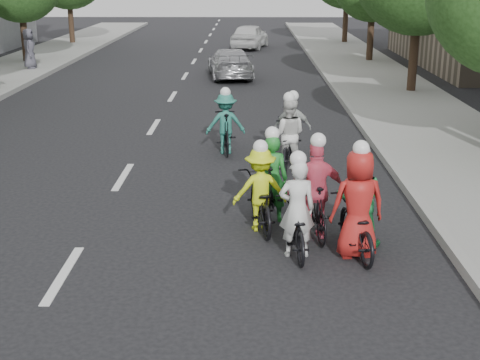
{
  "coord_description": "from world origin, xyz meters",
  "views": [
    {
      "loc": [
        2.77,
        -9.1,
        4.34
      ],
      "look_at": [
        2.63,
        1.6,
        1.0
      ],
      "focal_mm": 50.0,
      "sensor_mm": 36.0,
      "label": 1
    }
  ],
  "objects_px": {
    "cyclist_0": "(296,221)",
    "cyclist_1": "(359,206)",
    "follow_car_trail": "(250,36)",
    "spectator_2": "(29,49)",
    "follow_car_lead": "(230,63)",
    "cyclist_2": "(260,196)",
    "cyclist_4": "(357,216)",
    "cyclist_5": "(271,187)",
    "cyclist_3": "(316,199)",
    "cyclist_7": "(226,127)",
    "cyclist_8": "(292,135)",
    "cyclist_6": "(288,141)"
  },
  "relations": [
    {
      "from": "cyclist_0",
      "to": "cyclist_1",
      "type": "bearing_deg",
      "value": -160.8
    },
    {
      "from": "follow_car_trail",
      "to": "spectator_2",
      "type": "height_order",
      "value": "spectator_2"
    },
    {
      "from": "spectator_2",
      "to": "follow_car_lead",
      "type": "bearing_deg",
      "value": -106.54
    },
    {
      "from": "cyclist_2",
      "to": "follow_car_lead",
      "type": "relative_size",
      "value": 0.44
    },
    {
      "from": "cyclist_4",
      "to": "cyclist_5",
      "type": "bearing_deg",
      "value": -59.43
    },
    {
      "from": "cyclist_0",
      "to": "cyclist_3",
      "type": "height_order",
      "value": "cyclist_3"
    },
    {
      "from": "cyclist_7",
      "to": "cyclist_8",
      "type": "height_order",
      "value": "cyclist_8"
    },
    {
      "from": "cyclist_2",
      "to": "cyclist_8",
      "type": "height_order",
      "value": "cyclist_8"
    },
    {
      "from": "cyclist_8",
      "to": "cyclist_0",
      "type": "bearing_deg",
      "value": 85.29
    },
    {
      "from": "cyclist_1",
      "to": "cyclist_3",
      "type": "bearing_deg",
      "value": -13.36
    },
    {
      "from": "cyclist_0",
      "to": "cyclist_6",
      "type": "distance_m",
      "value": 4.93
    },
    {
      "from": "cyclist_4",
      "to": "cyclist_8",
      "type": "distance_m",
      "value": 5.85
    },
    {
      "from": "cyclist_8",
      "to": "follow_car_lead",
      "type": "height_order",
      "value": "cyclist_8"
    },
    {
      "from": "cyclist_2",
      "to": "cyclist_3",
      "type": "distance_m",
      "value": 1.02
    },
    {
      "from": "cyclist_0",
      "to": "cyclist_6",
      "type": "bearing_deg",
      "value": -95.57
    },
    {
      "from": "cyclist_5",
      "to": "follow_car_lead",
      "type": "xyz_separation_m",
      "value": [
        -1.2,
        17.18,
        -0.0
      ]
    },
    {
      "from": "cyclist_7",
      "to": "spectator_2",
      "type": "height_order",
      "value": "spectator_2"
    },
    {
      "from": "cyclist_5",
      "to": "cyclist_7",
      "type": "bearing_deg",
      "value": -70.49
    },
    {
      "from": "cyclist_3",
      "to": "cyclist_4",
      "type": "height_order",
      "value": "cyclist_4"
    },
    {
      "from": "cyclist_7",
      "to": "follow_car_lead",
      "type": "xyz_separation_m",
      "value": [
        -0.22,
        12.46,
        -0.02
      ]
    },
    {
      "from": "cyclist_3",
      "to": "spectator_2",
      "type": "xyz_separation_m",
      "value": [
        -11.04,
        19.69,
        0.36
      ]
    },
    {
      "from": "cyclist_0",
      "to": "cyclist_4",
      "type": "xyz_separation_m",
      "value": [
        0.95,
        -0.03,
        0.11
      ]
    },
    {
      "from": "follow_car_lead",
      "to": "cyclist_8",
      "type": "bearing_deg",
      "value": 91.34
    },
    {
      "from": "cyclist_2",
      "to": "follow_car_lead",
      "type": "distance_m",
      "value": 17.67
    },
    {
      "from": "cyclist_5",
      "to": "follow_car_lead",
      "type": "relative_size",
      "value": 0.43
    },
    {
      "from": "cyclist_3",
      "to": "follow_car_trail",
      "type": "bearing_deg",
      "value": -95.31
    },
    {
      "from": "cyclist_5",
      "to": "cyclist_6",
      "type": "height_order",
      "value": "cyclist_6"
    },
    {
      "from": "cyclist_2",
      "to": "cyclist_7",
      "type": "height_order",
      "value": "cyclist_7"
    },
    {
      "from": "cyclist_8",
      "to": "spectator_2",
      "type": "bearing_deg",
      "value": -54.97
    },
    {
      "from": "follow_car_trail",
      "to": "cyclist_3",
      "type": "bearing_deg",
      "value": 103.66
    },
    {
      "from": "cyclist_4",
      "to": "spectator_2",
      "type": "height_order",
      "value": "spectator_2"
    },
    {
      "from": "cyclist_1",
      "to": "cyclist_6",
      "type": "relative_size",
      "value": 0.87
    },
    {
      "from": "cyclist_8",
      "to": "follow_car_lead",
      "type": "bearing_deg",
      "value": -83.73
    },
    {
      "from": "cyclist_4",
      "to": "cyclist_8",
      "type": "height_order",
      "value": "cyclist_4"
    },
    {
      "from": "cyclist_5",
      "to": "follow_car_trail",
      "type": "bearing_deg",
      "value": -81.56
    },
    {
      "from": "cyclist_3",
      "to": "cyclist_7",
      "type": "bearing_deg",
      "value": -80.38
    },
    {
      "from": "cyclist_2",
      "to": "cyclist_5",
      "type": "distance_m",
      "value": 0.51
    },
    {
      "from": "cyclist_6",
      "to": "cyclist_8",
      "type": "distance_m",
      "value": 0.87
    },
    {
      "from": "follow_car_lead",
      "to": "cyclist_6",
      "type": "bearing_deg",
      "value": 90.23
    },
    {
      "from": "cyclist_5",
      "to": "cyclist_7",
      "type": "distance_m",
      "value": 4.82
    },
    {
      "from": "cyclist_1",
      "to": "follow_car_trail",
      "type": "distance_m",
      "value": 29.86
    },
    {
      "from": "cyclist_5",
      "to": "spectator_2",
      "type": "xyz_separation_m",
      "value": [
        -10.32,
        18.83,
        0.42
      ]
    },
    {
      "from": "cyclist_3",
      "to": "cyclist_1",
      "type": "bearing_deg",
      "value": 150.62
    },
    {
      "from": "cyclist_1",
      "to": "follow_car_lead",
      "type": "relative_size",
      "value": 0.41
    },
    {
      "from": "spectator_2",
      "to": "follow_car_trail",
      "type": "bearing_deg",
      "value": -51.63
    },
    {
      "from": "cyclist_0",
      "to": "spectator_2",
      "type": "xyz_separation_m",
      "value": [
        -10.66,
        20.41,
        0.48
      ]
    },
    {
      "from": "cyclist_0",
      "to": "cyclist_5",
      "type": "xyz_separation_m",
      "value": [
        -0.35,
        1.58,
        0.07
      ]
    },
    {
      "from": "cyclist_5",
      "to": "follow_car_trail",
      "type": "xyz_separation_m",
      "value": [
        -0.35,
        28.68,
        0.1
      ]
    },
    {
      "from": "cyclist_2",
      "to": "cyclist_1",
      "type": "bearing_deg",
      "value": 148.36
    },
    {
      "from": "cyclist_0",
      "to": "cyclist_7",
      "type": "distance_m",
      "value": 6.44
    }
  ]
}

